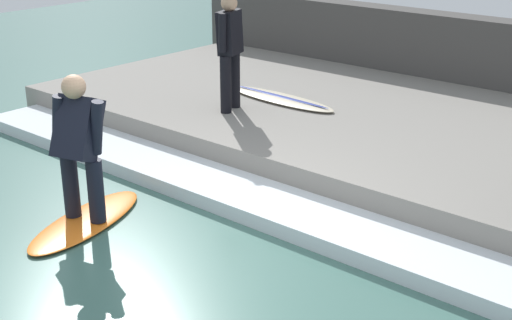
# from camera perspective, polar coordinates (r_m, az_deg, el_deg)

# --- Properties ---
(ground_plane) EXTENTS (28.00, 28.00, 0.00)m
(ground_plane) POSITION_cam_1_polar(r_m,az_deg,el_deg) (6.77, -4.82, -7.55)
(ground_plane) COLOR #426B60
(concrete_ledge) EXTENTS (4.40, 10.47, 0.40)m
(concrete_ledge) POSITION_cam_1_polar(r_m,az_deg,el_deg) (9.49, 11.48, 1.95)
(concrete_ledge) COLOR gray
(concrete_ledge) RESTS_ON ground_plane
(back_wall) EXTENTS (0.50, 10.99, 1.40)m
(back_wall) POSITION_cam_1_polar(r_m,az_deg,el_deg) (11.50, 17.76, 7.26)
(back_wall) COLOR #474442
(back_wall) RESTS_ON ground_plane
(wave_foam_crest) EXTENTS (0.82, 9.94, 0.16)m
(wave_foam_crest) POSITION_cam_1_polar(r_m,az_deg,el_deg) (7.51, 1.50, -3.79)
(wave_foam_crest) COLOR silver
(wave_foam_crest) RESTS_ON ground_plane
(surfboard_riding) EXTENTS (1.74, 1.01, 0.06)m
(surfboard_riding) POSITION_cam_1_polar(r_m,az_deg,el_deg) (7.53, -13.42, -4.74)
(surfboard_riding) COLOR orange
(surfboard_riding) RESTS_ON ground_plane
(surfer_riding) EXTENTS (0.55, 0.65, 1.50)m
(surfer_riding) POSITION_cam_1_polar(r_m,az_deg,el_deg) (7.21, -13.99, 1.47)
(surfer_riding) COLOR black
(surfer_riding) RESTS_ON surfboard_riding
(surfer_waiting_far) EXTENTS (0.51, 0.34, 1.54)m
(surfer_waiting_far) POSITION_cam_1_polar(r_m,az_deg,el_deg) (9.51, -2.11, 9.05)
(surfer_waiting_far) COLOR black
(surfer_waiting_far) RESTS_ON concrete_ledge
(surfboard_waiting_far) EXTENTS (0.57, 1.91, 0.07)m
(surfboard_waiting_far) POSITION_cam_1_polar(r_m,az_deg,el_deg) (10.14, 1.97, 4.94)
(surfboard_waiting_far) COLOR beige
(surfboard_waiting_far) RESTS_ON concrete_ledge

